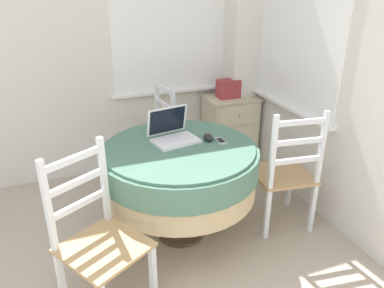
% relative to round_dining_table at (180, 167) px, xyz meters
% --- Properties ---
extents(corner_room_shell, '(4.40, 4.72, 2.55)m').
position_rel_round_dining_table_xyz_m(corner_room_shell, '(0.25, 0.18, 0.71)').
color(corner_room_shell, silver).
rests_on(corner_room_shell, ground_plane).
extents(round_dining_table, '(1.10, 1.10, 0.73)m').
position_rel_round_dining_table_xyz_m(round_dining_table, '(0.00, 0.00, 0.00)').
color(round_dining_table, '#4C3D2D').
rests_on(round_dining_table, ground_plane).
extents(laptop, '(0.35, 0.31, 0.23)m').
position_rel_round_dining_table_xyz_m(laptop, '(-0.01, 0.12, 0.21)').
color(laptop, white).
rests_on(laptop, round_dining_table).
extents(computer_mouse, '(0.06, 0.10, 0.05)m').
position_rel_round_dining_table_xyz_m(computer_mouse, '(0.22, 0.02, 0.18)').
color(computer_mouse, black).
rests_on(computer_mouse, round_dining_table).
extents(cell_phone, '(0.06, 0.12, 0.01)m').
position_rel_round_dining_table_xyz_m(cell_phone, '(0.30, -0.03, 0.16)').
color(cell_phone, '#B2B7BC').
rests_on(cell_phone, round_dining_table).
extents(dining_chair_near_back_window, '(0.47, 0.46, 0.97)m').
position_rel_round_dining_table_xyz_m(dining_chair_near_back_window, '(0.00, 0.79, -0.12)').
color(dining_chair_near_back_window, tan).
rests_on(dining_chair_near_back_window, ground_plane).
extents(dining_chair_near_right_window, '(0.47, 0.47, 0.97)m').
position_rel_round_dining_table_xyz_m(dining_chair_near_right_window, '(0.77, -0.16, -0.12)').
color(dining_chair_near_right_window, tan).
rests_on(dining_chair_near_right_window, ground_plane).
extents(dining_chair_camera_near, '(0.57, 0.58, 0.97)m').
position_rel_round_dining_table_xyz_m(dining_chair_camera_near, '(-0.64, -0.46, -0.12)').
color(dining_chair_camera_near, tan).
rests_on(dining_chair_camera_near, ground_plane).
extents(corner_cabinet, '(0.50, 0.41, 0.71)m').
position_rel_round_dining_table_xyz_m(corner_cabinet, '(0.88, 0.99, -0.21)').
color(corner_cabinet, beige).
rests_on(corner_cabinet, ground_plane).
extents(storage_box, '(0.21, 0.14, 0.18)m').
position_rel_round_dining_table_xyz_m(storage_box, '(0.84, 0.99, 0.23)').
color(storage_box, '#9E3338').
rests_on(storage_box, corner_cabinet).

